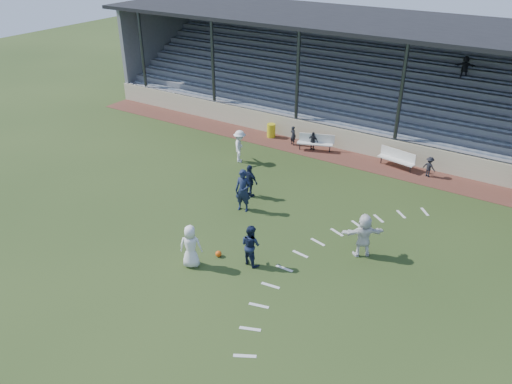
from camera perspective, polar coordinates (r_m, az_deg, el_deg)
ground at (r=20.20m, az=-3.82°, el=-6.11°), size 90.00×90.00×0.00m
cinder_track at (r=28.24m, az=8.75°, el=4.23°), size 34.00×2.00×0.02m
retaining_wall at (r=28.90m, az=9.71°, el=6.01°), size 34.00×0.18×1.20m
bench_left at (r=28.47m, az=6.87°, el=5.83°), size 2.02×1.13×0.95m
bench_right at (r=27.25m, az=15.83°, el=3.84°), size 2.04×0.82×0.95m
trash_bin at (r=30.18m, az=1.75°, el=7.04°), size 0.51×0.51×0.81m
football at (r=19.53m, az=-4.31°, el=-7.06°), size 0.24×0.24×0.24m
player_white_lead at (r=18.75m, az=-7.47°, el=-6.17°), size 1.00×0.87×1.73m
player_navy_lead at (r=22.06m, az=-1.49°, el=0.16°), size 0.81×0.62×1.98m
player_navy_mid at (r=18.71m, az=-0.61°, el=-6.08°), size 0.92×0.78×1.67m
player_white_wing at (r=26.78m, az=-1.86°, el=5.24°), size 1.12×1.33×1.78m
player_navy_wing at (r=23.27m, az=-0.72°, el=1.26°), size 1.00×0.56×1.61m
player_white_back at (r=19.57m, az=12.20°, el=-4.85°), size 1.65×1.44×1.80m
sub_left_near at (r=29.07m, az=4.26°, el=6.45°), size 0.48×0.40×1.14m
sub_left_far at (r=28.50m, az=6.53°, el=5.81°), size 0.63×0.27×1.07m
sub_right at (r=26.72m, az=19.19°, el=2.74°), size 0.77×0.58×1.07m
grandstand at (r=32.55m, az=13.36°, el=11.21°), size 34.60×9.00×6.61m
penalty_arc at (r=18.50m, az=6.75°, el=-9.94°), size 3.89×14.63×0.01m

